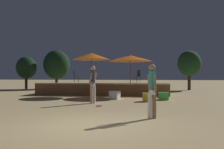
{
  "coord_description": "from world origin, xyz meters",
  "views": [
    {
      "loc": [
        1.46,
        -6.58,
        1.38
      ],
      "look_at": [
        0.0,
        4.81,
        1.4
      ],
      "focal_mm": 40.0,
      "sensor_mm": 36.0,
      "label": 1
    }
  ],
  "objects_px": {
    "bistro_chair_0": "(138,75)",
    "background_tree_2": "(189,64)",
    "patio_umbrella_0": "(130,58)",
    "patio_umbrella_1": "(91,56)",
    "cube_seat_1": "(115,95)",
    "background_tree_0": "(26,68)",
    "person_0": "(93,82)",
    "person_1": "(152,89)",
    "frisbee_disc": "(99,106)",
    "bistro_chair_1": "(75,75)",
    "background_tree_1": "(57,65)",
    "cube_seat_0": "(163,96)",
    "cube_seat_2": "(147,97)"
  },
  "relations": [
    {
      "from": "person_1",
      "to": "frisbee_disc",
      "type": "bearing_deg",
      "value": -83.43
    },
    {
      "from": "bistro_chair_1",
      "to": "cube_seat_2",
      "type": "bearing_deg",
      "value": -155.91
    },
    {
      "from": "person_1",
      "to": "patio_umbrella_0",
      "type": "bearing_deg",
      "value": -113.54
    },
    {
      "from": "bistro_chair_1",
      "to": "background_tree_2",
      "type": "distance_m",
      "value": 10.6
    },
    {
      "from": "patio_umbrella_0",
      "to": "patio_umbrella_1",
      "type": "distance_m",
      "value": 2.6
    },
    {
      "from": "bistro_chair_1",
      "to": "background_tree_1",
      "type": "relative_size",
      "value": 0.23
    },
    {
      "from": "background_tree_0",
      "to": "background_tree_2",
      "type": "relative_size",
      "value": 0.89
    },
    {
      "from": "bistro_chair_0",
      "to": "background_tree_2",
      "type": "bearing_deg",
      "value": 99.99
    },
    {
      "from": "background_tree_2",
      "to": "cube_seat_1",
      "type": "bearing_deg",
      "value": -121.75
    },
    {
      "from": "person_1",
      "to": "background_tree_0",
      "type": "xyz_separation_m",
      "value": [
        -11.67,
        15.12,
        1.14
      ]
    },
    {
      "from": "frisbee_disc",
      "to": "background_tree_0",
      "type": "bearing_deg",
      "value": 127.61
    },
    {
      "from": "background_tree_2",
      "to": "frisbee_disc",
      "type": "bearing_deg",
      "value": -115.73
    },
    {
      "from": "cube_seat_1",
      "to": "background_tree_0",
      "type": "distance_m",
      "value": 13.43
    },
    {
      "from": "person_1",
      "to": "bistro_chair_0",
      "type": "relative_size",
      "value": 1.92
    },
    {
      "from": "bistro_chair_1",
      "to": "background_tree_0",
      "type": "relative_size",
      "value": 0.28
    },
    {
      "from": "patio_umbrella_0",
      "to": "cube_seat_2",
      "type": "xyz_separation_m",
      "value": [
        1.04,
        -3.25,
        -2.24
      ]
    },
    {
      "from": "person_0",
      "to": "background_tree_2",
      "type": "height_order",
      "value": "background_tree_2"
    },
    {
      "from": "cube_seat_1",
      "to": "background_tree_2",
      "type": "relative_size",
      "value": 0.18
    },
    {
      "from": "person_0",
      "to": "person_1",
      "type": "height_order",
      "value": "person_0"
    },
    {
      "from": "person_0",
      "to": "bistro_chair_1",
      "type": "height_order",
      "value": "person_0"
    },
    {
      "from": "cube_seat_1",
      "to": "background_tree_1",
      "type": "bearing_deg",
      "value": 125.28
    },
    {
      "from": "cube_seat_2",
      "to": "person_1",
      "type": "distance_m",
      "value": 5.15
    },
    {
      "from": "person_1",
      "to": "background_tree_1",
      "type": "height_order",
      "value": "background_tree_1"
    },
    {
      "from": "patio_umbrella_0",
      "to": "frisbee_disc",
      "type": "distance_m",
      "value": 6.13
    },
    {
      "from": "cube_seat_2",
      "to": "background_tree_2",
      "type": "relative_size",
      "value": 0.13
    },
    {
      "from": "bistro_chair_0",
      "to": "frisbee_disc",
      "type": "xyz_separation_m",
      "value": [
        -1.51,
        -7.29,
        -1.36
      ]
    },
    {
      "from": "bistro_chair_1",
      "to": "frisbee_disc",
      "type": "bearing_deg",
      "value": -178.63
    },
    {
      "from": "patio_umbrella_1",
      "to": "patio_umbrella_0",
      "type": "bearing_deg",
      "value": 0.44
    },
    {
      "from": "bistro_chair_0",
      "to": "background_tree_2",
      "type": "xyz_separation_m",
      "value": [
        4.51,
        5.21,
        1.02
      ]
    },
    {
      "from": "background_tree_1",
      "to": "cube_seat_0",
      "type": "bearing_deg",
      "value": -45.54
    },
    {
      "from": "frisbee_disc",
      "to": "bistro_chair_1",
      "type": "bearing_deg",
      "value": 113.37
    },
    {
      "from": "cube_seat_0",
      "to": "cube_seat_2",
      "type": "relative_size",
      "value": 1.28
    },
    {
      "from": "person_0",
      "to": "background_tree_1",
      "type": "height_order",
      "value": "background_tree_1"
    },
    {
      "from": "background_tree_0",
      "to": "person_0",
      "type": "bearing_deg",
      "value": -51.34
    },
    {
      "from": "person_0",
      "to": "patio_umbrella_1",
      "type": "bearing_deg",
      "value": -51.82
    },
    {
      "from": "cube_seat_1",
      "to": "background_tree_2",
      "type": "distance_m",
      "value": 11.09
    },
    {
      "from": "cube_seat_0",
      "to": "bistro_chair_1",
      "type": "height_order",
      "value": "bistro_chair_1"
    },
    {
      "from": "bistro_chair_1",
      "to": "background_tree_1",
      "type": "bearing_deg",
      "value": 9.32
    },
    {
      "from": "patio_umbrella_1",
      "to": "background_tree_1",
      "type": "bearing_deg",
      "value": 124.07
    },
    {
      "from": "patio_umbrella_0",
      "to": "cube_seat_0",
      "type": "distance_m",
      "value": 3.76
    },
    {
      "from": "background_tree_1",
      "to": "patio_umbrella_0",
      "type": "bearing_deg",
      "value": -44.49
    },
    {
      "from": "patio_umbrella_1",
      "to": "bistro_chair_0",
      "type": "xyz_separation_m",
      "value": [
        3.04,
        1.8,
        -1.24
      ]
    },
    {
      "from": "frisbee_disc",
      "to": "background_tree_0",
      "type": "distance_m",
      "value": 15.65
    },
    {
      "from": "patio_umbrella_0",
      "to": "background_tree_1",
      "type": "relative_size",
      "value": 0.74
    },
    {
      "from": "person_1",
      "to": "bistro_chair_1",
      "type": "relative_size",
      "value": 1.92
    },
    {
      "from": "background_tree_0",
      "to": "cube_seat_0",
      "type": "bearing_deg",
      "value": -35.92
    },
    {
      "from": "patio_umbrella_1",
      "to": "bistro_chair_0",
      "type": "relative_size",
      "value": 3.25
    },
    {
      "from": "patio_umbrella_1",
      "to": "bistro_chair_0",
      "type": "height_order",
      "value": "patio_umbrella_1"
    },
    {
      "from": "cube_seat_2",
      "to": "person_1",
      "type": "height_order",
      "value": "person_1"
    },
    {
      "from": "patio_umbrella_0",
      "to": "person_1",
      "type": "distance_m",
      "value": 8.57
    }
  ]
}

